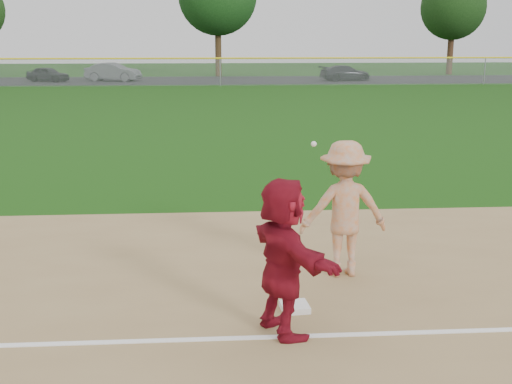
{
  "coord_description": "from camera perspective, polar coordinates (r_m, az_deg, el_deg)",
  "views": [
    {
      "loc": [
        -0.65,
        -7.99,
        3.63
      ],
      "look_at": [
        0.0,
        1.5,
        1.3
      ],
      "focal_mm": 45.0,
      "sensor_mm": 36.0,
      "label": 1
    }
  ],
  "objects": [
    {
      "name": "ground",
      "position": [
        8.8,
        0.68,
        -10.6
      ],
      "size": [
        160.0,
        160.0,
        0.0
      ],
      "primitive_type": "plane",
      "color": "#17450D",
      "rests_on": "ground"
    },
    {
      "name": "foul_line",
      "position": [
        8.07,
        1.14,
        -12.78
      ],
      "size": [
        60.0,
        0.1,
        0.01
      ],
      "primitive_type": "cube",
      "color": "white",
      "rests_on": "infield_dirt"
    },
    {
      "name": "parking_asphalt",
      "position": [
        54.11,
        -3.27,
        9.89
      ],
      "size": [
        120.0,
        10.0,
        0.01
      ],
      "primitive_type": "cube",
      "color": "black",
      "rests_on": "ground"
    },
    {
      "name": "first_base",
      "position": [
        8.81,
        3.46,
        -10.16
      ],
      "size": [
        0.4,
        0.4,
        0.08
      ],
      "primitive_type": "cube",
      "rotation": [
        0.0,
        0.0,
        0.1
      ],
      "color": "white",
      "rests_on": "infield_dirt"
    },
    {
      "name": "base_runner",
      "position": [
        7.83,
        2.45,
        -5.79
      ],
      "size": [
        1.23,
        1.92,
        1.98
      ],
      "primitive_type": "imported",
      "rotation": [
        0.0,
        0.0,
        1.96
      ],
      "color": "maroon",
      "rests_on": "infield_dirt"
    },
    {
      "name": "car_left",
      "position": [
        54.85,
        -18.01,
        9.93
      ],
      "size": [
        3.73,
        2.63,
        1.18
      ],
      "primitive_type": "imported",
      "rotation": [
        0.0,
        0.0,
        1.17
      ],
      "color": "black",
      "rests_on": "parking_asphalt"
    },
    {
      "name": "car_mid",
      "position": [
        54.23,
        -12.59,
        10.38
      ],
      "size": [
        4.67,
        2.57,
        1.46
      ],
      "primitive_type": "imported",
      "rotation": [
        0.0,
        0.0,
        1.33
      ],
      "color": "#56585E",
      "rests_on": "parking_asphalt"
    },
    {
      "name": "car_right",
      "position": [
        54.09,
        7.94,
        10.44
      ],
      "size": [
        4.49,
        2.58,
        1.22
      ],
      "primitive_type": "imported",
      "rotation": [
        0.0,
        0.0,
        1.79
      ],
      "color": "black",
      "rests_on": "parking_asphalt"
    },
    {
      "name": "first_base_play",
      "position": [
        9.83,
        7.84,
        -1.49
      ],
      "size": [
        1.39,
        1.16,
        2.2
      ],
      "color": "#A6A6A9",
      "rests_on": "infield_dirt"
    },
    {
      "name": "outfield_fence",
      "position": [
        48.02,
        -3.21,
        11.74
      ],
      "size": [
        110.0,
        0.12,
        110.0
      ],
      "color": "#999EA0",
      "rests_on": "ground"
    },
    {
      "name": "tree_3",
      "position": [
        64.92,
        17.14,
        15.41
      ],
      "size": [
        6.0,
        6.0,
        9.19
      ],
      "color": "#3C2416",
      "rests_on": "ground"
    }
  ]
}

